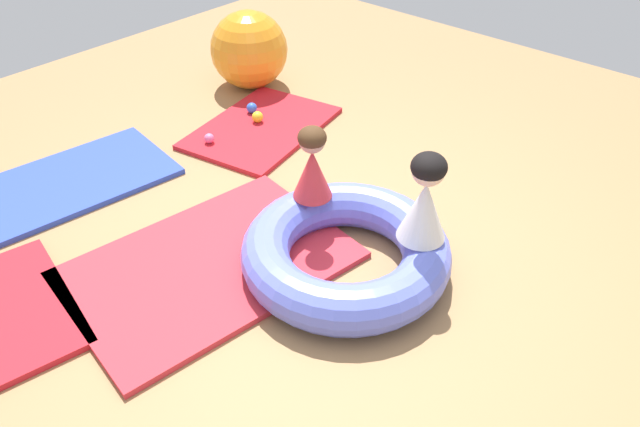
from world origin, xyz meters
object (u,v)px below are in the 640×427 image
play_ball_yellow (258,117)px  child_in_white (425,198)px  exercise_ball_large (249,50)px  inflatable_cushion (346,252)px  play_ball_blue (252,108)px  play_ball_pink (209,138)px  child_in_red (312,163)px

play_ball_yellow → child_in_white: bearing=-107.2°
child_in_white → exercise_ball_large: (1.11, 2.59, -0.20)m
inflatable_cushion → play_ball_yellow: bearing=62.2°
inflatable_cushion → play_ball_blue: inflatable_cushion is taller
inflatable_cushion → exercise_ball_large: (1.37, 2.26, 0.20)m
inflatable_cushion → play_ball_yellow: (0.87, 1.66, -0.06)m
play_ball_yellow → play_ball_pink: bearing=175.6°
inflatable_cushion → child_in_red: size_ratio=2.58×
play_ball_blue → play_ball_pink: size_ratio=1.13×
child_in_red → play_ball_yellow: (0.73, 1.26, -0.43)m
child_in_red → exercise_ball_large: (1.22, 1.87, -0.17)m
inflatable_cushion → play_ball_pink: (0.39, 1.69, -0.06)m
play_ball_pink → exercise_ball_large: size_ratio=0.11×
inflatable_cushion → child_in_white: child_in_white is taller
child_in_white → child_in_red: bearing=-142.9°
inflatable_cushion → child_in_white: bearing=-52.2°
inflatable_cushion → child_in_white: (0.26, -0.33, 0.40)m
child_in_white → exercise_ball_large: child_in_white is taller
child_in_white → play_ball_yellow: 2.13m
child_in_red → play_ball_yellow: size_ratio=5.16×
child_in_white → play_ball_pink: (0.13, 2.02, -0.47)m
inflatable_cushion → child_in_white: size_ratio=2.27×
play_ball_blue → exercise_ball_large: (0.42, 0.45, 0.26)m
child_in_red → play_ball_blue: size_ratio=5.38×
child_in_red → exercise_ball_large: child_in_red is taller
child_in_white → play_ball_blue: child_in_white is taller
child_in_red → exercise_ball_large: 2.24m
child_in_red → play_ball_yellow: child_in_red is taller
inflatable_cushion → exercise_ball_large: exercise_ball_large is taller
inflatable_cushion → exercise_ball_large: 2.65m
child_in_white → play_ball_pink: size_ratio=6.92×
child_in_red → play_ball_pink: child_in_red is taller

